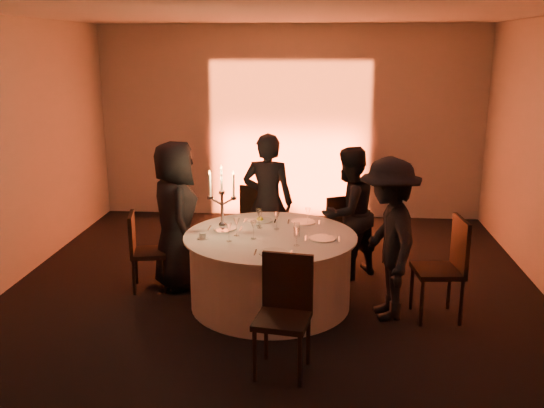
# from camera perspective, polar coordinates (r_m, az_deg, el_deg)

# --- Properties ---
(floor) EXTENTS (7.00, 7.00, 0.00)m
(floor) POSITION_cam_1_polar(r_m,az_deg,el_deg) (6.56, -0.15, -9.35)
(floor) COLOR black
(floor) RESTS_ON ground
(ceiling) EXTENTS (7.00, 7.00, 0.00)m
(ceiling) POSITION_cam_1_polar(r_m,az_deg,el_deg) (6.00, -0.17, 17.81)
(ceiling) COLOR silver
(ceiling) RESTS_ON wall_back
(wall_back) EXTENTS (7.00, 0.00, 7.00)m
(wall_back) POSITION_cam_1_polar(r_m,az_deg,el_deg) (9.56, 1.70, 7.64)
(wall_back) COLOR #BDB6AF
(wall_back) RESTS_ON floor
(wall_front) EXTENTS (7.00, 0.00, 7.00)m
(wall_front) POSITION_cam_1_polar(r_m,az_deg,el_deg) (2.79, -6.61, -10.38)
(wall_front) COLOR #BDB6AF
(wall_front) RESTS_ON floor
(uplighter_fixture) EXTENTS (0.25, 0.12, 0.10)m
(uplighter_fixture) POSITION_cam_1_polar(r_m,az_deg,el_deg) (9.55, 1.53, -1.24)
(uplighter_fixture) COLOR black
(uplighter_fixture) RESTS_ON floor
(banquet_table) EXTENTS (1.80, 1.80, 0.77)m
(banquet_table) POSITION_cam_1_polar(r_m,az_deg,el_deg) (6.42, -0.15, -6.21)
(banquet_table) COLOR black
(banquet_table) RESTS_ON floor
(chair_left) EXTENTS (0.46, 0.46, 0.89)m
(chair_left) POSITION_cam_1_polar(r_m,az_deg,el_deg) (6.92, -12.12, -3.98)
(chair_left) COLOR black
(chair_left) RESTS_ON floor
(chair_back_left) EXTENTS (0.48, 0.48, 0.95)m
(chair_back_left) POSITION_cam_1_polar(r_m,az_deg,el_deg) (7.90, -1.34, -1.05)
(chair_back_left) COLOR black
(chair_back_left) RESTS_ON floor
(chair_back_right) EXTENTS (0.55, 0.55, 0.93)m
(chair_back_right) POSITION_cam_1_polar(r_m,az_deg,el_deg) (7.47, 6.11, -2.13)
(chair_back_right) COLOR black
(chair_back_right) RESTS_ON floor
(chair_right) EXTENTS (0.50, 0.50, 1.04)m
(chair_right) POSITION_cam_1_polar(r_m,az_deg,el_deg) (6.28, 16.14, -5.29)
(chair_right) COLOR black
(chair_right) RESTS_ON floor
(chair_front) EXTENTS (0.50, 0.50, 1.00)m
(chair_front) POSITION_cam_1_polar(r_m,az_deg,el_deg) (5.13, 1.18, -9.64)
(chair_front) COLOR black
(chair_front) RESTS_ON floor
(guest_left) EXTENTS (0.79, 0.95, 1.67)m
(guest_left) POSITION_cam_1_polar(r_m,az_deg,el_deg) (6.86, -9.05, -1.04)
(guest_left) COLOR black
(guest_left) RESTS_ON floor
(guest_back_left) EXTENTS (0.66, 0.47, 1.68)m
(guest_back_left) POSITION_cam_1_polar(r_m,az_deg,el_deg) (7.31, -0.40, 0.17)
(guest_back_left) COLOR black
(guest_back_left) RESTS_ON floor
(guest_back_right) EXTENTS (0.96, 0.95, 1.56)m
(guest_back_right) POSITION_cam_1_polar(r_m,az_deg,el_deg) (7.12, 7.18, -0.84)
(guest_back_right) COLOR black
(guest_back_right) RESTS_ON floor
(guest_right) EXTENTS (0.77, 1.14, 1.64)m
(guest_right) POSITION_cam_1_polar(r_m,az_deg,el_deg) (6.10, 10.89, -3.27)
(guest_right) COLOR black
(guest_right) RESTS_ON floor
(plate_left) EXTENTS (0.36, 0.26, 0.01)m
(plate_left) POSITION_cam_1_polar(r_m,az_deg,el_deg) (6.52, -4.44, -2.28)
(plate_left) COLOR white
(plate_left) RESTS_ON banquet_table
(plate_back_left) EXTENTS (0.36, 0.29, 0.08)m
(plate_back_left) POSITION_cam_1_polar(r_m,az_deg,el_deg) (6.77, -1.14, -1.49)
(plate_back_left) COLOR white
(plate_back_left) RESTS_ON banquet_table
(plate_back_right) EXTENTS (0.35, 0.28, 0.01)m
(plate_back_right) POSITION_cam_1_polar(r_m,az_deg,el_deg) (6.73, 3.01, -1.69)
(plate_back_right) COLOR white
(plate_back_right) RESTS_ON banquet_table
(plate_right) EXTENTS (0.36, 0.27, 0.01)m
(plate_right) POSITION_cam_1_polar(r_m,az_deg,el_deg) (6.17, 4.76, -3.27)
(plate_right) COLOR white
(plate_right) RESTS_ON banquet_table
(plate_front) EXTENTS (0.35, 0.27, 0.01)m
(plate_front) POSITION_cam_1_polar(r_m,az_deg,el_deg) (5.74, 0.11, -4.61)
(plate_front) COLOR white
(plate_front) RESTS_ON banquet_table
(coffee_cup) EXTENTS (0.11, 0.11, 0.07)m
(coffee_cup) POSITION_cam_1_polar(r_m,az_deg,el_deg) (6.20, -6.53, -3.01)
(coffee_cup) COLOR white
(coffee_cup) RESTS_ON banquet_table
(candelabra) EXTENTS (0.30, 0.15, 0.72)m
(candelabra) POSITION_cam_1_polar(r_m,az_deg,el_deg) (6.33, -4.71, -0.49)
(candelabra) COLOR white
(candelabra) RESTS_ON banquet_table
(wine_glass_a) EXTENTS (0.07, 0.07, 0.19)m
(wine_glass_a) POSITION_cam_1_polar(r_m,az_deg,el_deg) (6.61, 3.40, -0.83)
(wine_glass_a) COLOR white
(wine_glass_a) RESTS_ON banquet_table
(wine_glass_b) EXTENTS (0.07, 0.07, 0.19)m
(wine_glass_b) POSITION_cam_1_polar(r_m,az_deg,el_deg) (6.44, 0.45, -1.23)
(wine_glass_b) COLOR white
(wine_glass_b) RESTS_ON banquet_table
(wine_glass_c) EXTENTS (0.07, 0.07, 0.19)m
(wine_glass_c) POSITION_cam_1_polar(r_m,az_deg,el_deg) (6.23, -3.36, -1.79)
(wine_glass_c) COLOR white
(wine_glass_c) RESTS_ON banquet_table
(wine_glass_d) EXTENTS (0.07, 0.07, 0.19)m
(wine_glass_d) POSITION_cam_1_polar(r_m,az_deg,el_deg) (6.48, -1.16, -1.12)
(wine_glass_d) COLOR white
(wine_glass_d) RESTS_ON banquet_table
(wine_glass_e) EXTENTS (0.07, 0.07, 0.19)m
(wine_glass_e) POSITION_cam_1_polar(r_m,az_deg,el_deg) (5.92, 2.34, -2.69)
(wine_glass_e) COLOR white
(wine_glass_e) RESTS_ON banquet_table
(wine_glass_f) EXTENTS (0.07, 0.07, 0.19)m
(wine_glass_f) POSITION_cam_1_polar(r_m,az_deg,el_deg) (6.56, -1.27, -0.92)
(wine_glass_f) COLOR white
(wine_glass_f) RESTS_ON banquet_table
(wine_glass_g) EXTENTS (0.07, 0.07, 0.19)m
(wine_glass_g) POSITION_cam_1_polar(r_m,az_deg,el_deg) (6.13, -1.76, -2.06)
(wine_glass_g) COLOR white
(wine_glass_g) RESTS_ON banquet_table
(wine_glass_h) EXTENTS (0.07, 0.07, 0.19)m
(wine_glass_h) POSITION_cam_1_polar(r_m,az_deg,el_deg) (6.06, -4.09, -2.29)
(wine_glass_h) COLOR white
(wine_glass_h) RESTS_ON banquet_table
(tumbler_a) EXTENTS (0.07, 0.07, 0.09)m
(tumbler_a) POSITION_cam_1_polar(r_m,az_deg,el_deg) (6.42, 2.35, -2.14)
(tumbler_a) COLOR white
(tumbler_a) RESTS_ON banquet_table
(tumbler_b) EXTENTS (0.07, 0.07, 0.09)m
(tumbler_b) POSITION_cam_1_polar(r_m,az_deg,el_deg) (6.23, 2.35, -2.68)
(tumbler_b) COLOR white
(tumbler_b) RESTS_ON banquet_table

